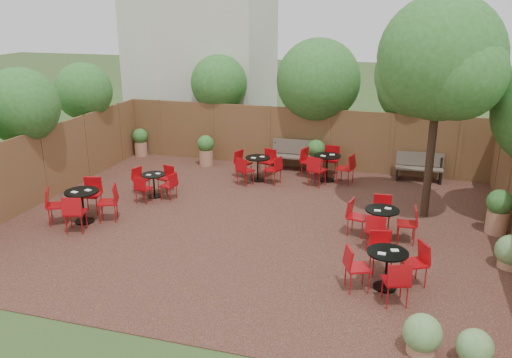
% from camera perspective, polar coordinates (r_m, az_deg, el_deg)
% --- Properties ---
extents(ground, '(80.00, 80.00, 0.00)m').
position_cam_1_polar(ground, '(13.05, -0.18, -4.88)').
color(ground, '#354F23').
rests_on(ground, ground).
extents(courtyard_paving, '(12.00, 10.00, 0.02)m').
position_cam_1_polar(courtyard_paving, '(13.04, -0.18, -4.84)').
color(courtyard_paving, '#331814').
rests_on(courtyard_paving, ground).
extents(fence_back, '(12.00, 0.08, 2.00)m').
position_cam_1_polar(fence_back, '(17.34, 4.60, 4.48)').
color(fence_back, brown).
rests_on(fence_back, ground).
extents(fence_left, '(0.08, 10.00, 2.00)m').
position_cam_1_polar(fence_left, '(15.44, -22.04, 1.41)').
color(fence_left, brown).
rests_on(fence_left, ground).
extents(neighbour_building, '(5.00, 4.00, 8.00)m').
position_cam_1_polar(neighbour_building, '(21.07, -5.85, 15.17)').
color(neighbour_building, beige).
rests_on(neighbour_building, ground).
extents(overhang_foliage, '(15.73, 10.57, 2.73)m').
position_cam_1_polar(overhang_foliage, '(15.16, 2.54, 9.11)').
color(overhang_foliage, '#296420').
rests_on(overhang_foliage, ground).
extents(courtyard_tree, '(3.00, 2.94, 5.44)m').
position_cam_1_polar(courtyard_tree, '(13.23, 19.37, 11.63)').
color(courtyard_tree, black).
rests_on(courtyard_tree, courtyard_paving).
extents(park_bench_left, '(1.59, 0.53, 0.98)m').
position_cam_1_polar(park_bench_left, '(17.11, 4.33, 2.64)').
color(park_bench_left, brown).
rests_on(park_bench_left, courtyard_paving).
extents(park_bench_right, '(1.42, 0.53, 0.86)m').
position_cam_1_polar(park_bench_right, '(16.77, 17.34, 1.30)').
color(park_bench_right, brown).
rests_on(park_bench_right, courtyard_paving).
extents(bistro_tables, '(9.04, 7.75, 0.94)m').
position_cam_1_polar(bistro_tables, '(13.54, 0.56, -1.87)').
color(bistro_tables, black).
rests_on(bistro_tables, courtyard_paving).
extents(planters, '(11.86, 4.21, 1.08)m').
position_cam_1_polar(planters, '(16.12, 2.91, 1.90)').
color(planters, '#A36D51').
rests_on(planters, courtyard_paving).
extents(low_shrubs, '(2.38, 4.12, 0.70)m').
position_cam_1_polar(low_shrubs, '(10.08, 22.92, -11.78)').
color(low_shrubs, '#A36D51').
rests_on(low_shrubs, courtyard_paving).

